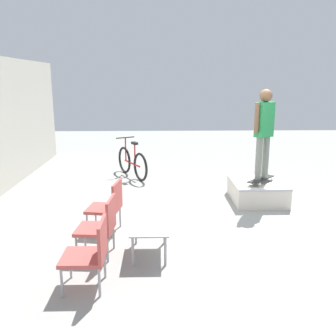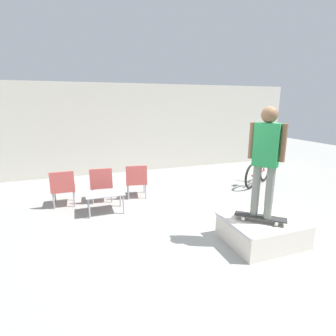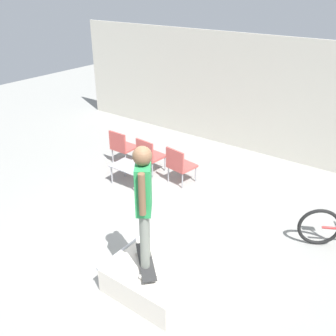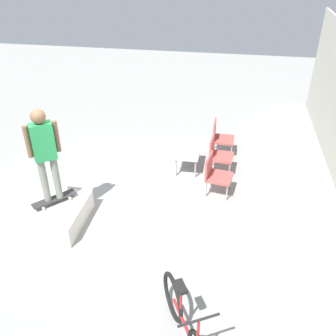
{
  "view_description": "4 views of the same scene",
  "coord_description": "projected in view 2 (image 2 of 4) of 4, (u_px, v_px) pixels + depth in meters",
  "views": [
    {
      "loc": [
        -6.55,
        1.19,
        2.5
      ],
      "look_at": [
        -0.26,
        1.02,
        1.01
      ],
      "focal_mm": 40.0,
      "sensor_mm": 36.0,
      "label": 1
    },
    {
      "loc": [
        -1.99,
        -4.27,
        2.36
      ],
      "look_at": [
        -0.15,
        0.94,
        0.99
      ],
      "focal_mm": 28.0,
      "sensor_mm": 36.0,
      "label": 2
    },
    {
      "loc": [
        3.62,
        -4.15,
        4.17
      ],
      "look_at": [
        -0.16,
        0.95,
        0.95
      ],
      "focal_mm": 40.0,
      "sensor_mm": 36.0,
      "label": 3
    },
    {
      "loc": [
        6.08,
        2.18,
        4.73
      ],
      "look_at": [
        0.01,
        1.11,
        0.9
      ],
      "focal_mm": 40.0,
      "sensor_mm": 36.0,
      "label": 4
    }
  ],
  "objects": [
    {
      "name": "coffee_table",
      "position": [
        105.0,
        195.0,
        5.75
      ],
      "size": [
        0.82,
        0.54,
        0.45
      ],
      "color": "#9E9EA3",
      "rests_on": "ground_plane"
    },
    {
      "name": "patio_chair_right",
      "position": [
        136.0,
        179.0,
        6.64
      ],
      "size": [
        0.6,
        0.6,
        0.87
      ],
      "rotation": [
        0.0,
        0.0,
        2.98
      ],
      "color": "#99999E",
      "rests_on": "ground_plane"
    },
    {
      "name": "house_wall_back",
      "position": [
        136.0,
        129.0,
        9.03
      ],
      "size": [
        12.0,
        0.06,
        3.0
      ],
      "color": "beige",
      "rests_on": "ground_plane"
    },
    {
      "name": "skateboard_on_ramp",
      "position": [
        260.0,
        217.0,
        4.42
      ],
      "size": [
        0.76,
        0.72,
        0.07
      ],
      "rotation": [
        0.0,
        0.0,
        -0.74
      ],
      "color": "#2D2D2D",
      "rests_on": "skate_ramp_box"
    },
    {
      "name": "person_skater",
      "position": [
        266.0,
        154.0,
        4.15
      ],
      "size": [
        0.39,
        0.48,
        1.81
      ],
      "rotation": [
        0.0,
        0.0,
        -0.94
      ],
      "color": "gray",
      "rests_on": "skateboard_on_ramp"
    },
    {
      "name": "bicycle",
      "position": [
        258.0,
        172.0,
        7.71
      ],
      "size": [
        1.52,
        0.87,
        1.01
      ],
      "rotation": [
        0.0,
        0.0,
        0.5
      ],
      "color": "black",
      "rests_on": "ground_plane"
    },
    {
      "name": "skate_ramp_box",
      "position": [
        262.0,
        230.0,
        4.56
      ],
      "size": [
        1.26,
        1.04,
        0.44
      ],
      "color": "silver",
      "rests_on": "ground_plane"
    },
    {
      "name": "patio_chair_left",
      "position": [
        63.0,
        186.0,
        6.08
      ],
      "size": [
        0.52,
        0.52,
        0.87
      ],
      "rotation": [
        0.0,
        0.0,
        3.14
      ],
      "color": "#99999E",
      "rests_on": "ground_plane"
    },
    {
      "name": "patio_chair_center",
      "position": [
        101.0,
        183.0,
        6.36
      ],
      "size": [
        0.56,
        0.56,
        0.87
      ],
      "rotation": [
        0.0,
        0.0,
        3.06
      ],
      "color": "#99999E",
      "rests_on": "ground_plane"
    },
    {
      "name": "ground_plane",
      "position": [
        191.0,
        227.0,
        5.12
      ],
      "size": [
        24.0,
        24.0,
        0.0
      ],
      "primitive_type": "plane",
      "color": "gray"
    }
  ]
}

